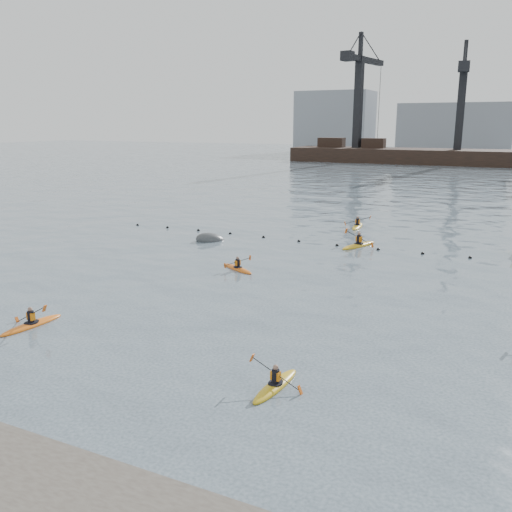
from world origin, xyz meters
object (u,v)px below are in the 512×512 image
at_px(kayaker_2, 238,268).
at_px(kayaker_5, 357,226).
at_px(kayaker_0, 32,324).
at_px(kayaker_1, 275,385).
at_px(kayaker_3, 359,245).
at_px(mooring_buoy, 211,240).

distance_m(kayaker_2, kayaker_5, 16.91).
bearing_deg(kayaker_0, kayaker_1, 2.76).
relative_size(kayaker_1, kayaker_3, 0.79).
bearing_deg(kayaker_2, kayaker_5, 19.17).
bearing_deg(kayaker_0, kayaker_5, 82.53).
height_order(kayaker_0, kayaker_2, kayaker_0).
bearing_deg(kayaker_0, mooring_buoy, 101.29).
xyz_separation_m(kayaker_1, kayaker_5, (-5.28, 29.45, 0.01)).
distance_m(kayaker_1, kayaker_3, 22.45).
bearing_deg(kayaker_1, kayaker_5, 104.90).
bearing_deg(kayaker_0, kayaker_3, 73.56).
height_order(kayaker_2, mooring_buoy, kayaker_2).
bearing_deg(kayaker_3, kayaker_1, -60.10).
distance_m(kayaker_3, mooring_buoy, 11.01).
relative_size(kayaker_3, mooring_buoy, 1.59).
distance_m(kayaker_0, kayaker_2, 12.81).
distance_m(kayaker_0, kayaker_1, 11.89).
relative_size(kayaker_0, kayaker_5, 0.93).
bearing_deg(kayaker_1, kayaker_2, 127.11).
height_order(kayaker_3, mooring_buoy, kayaker_3).
bearing_deg(mooring_buoy, kayaker_5, 49.98).
bearing_deg(kayaker_2, kayaker_3, 1.32).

